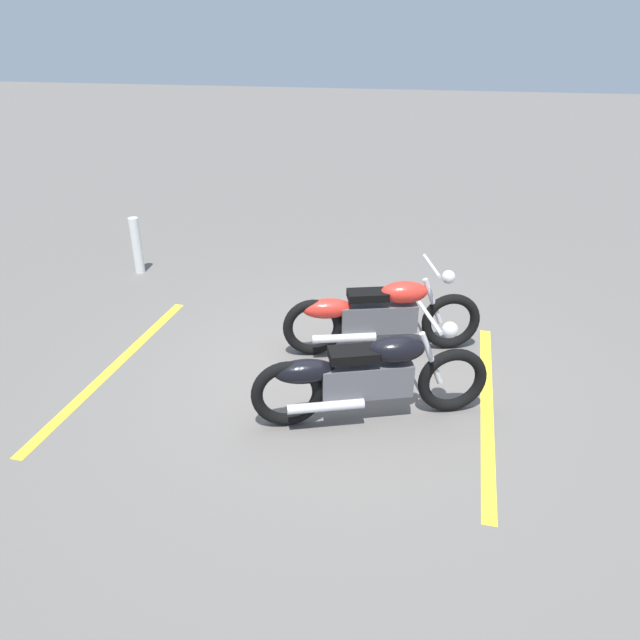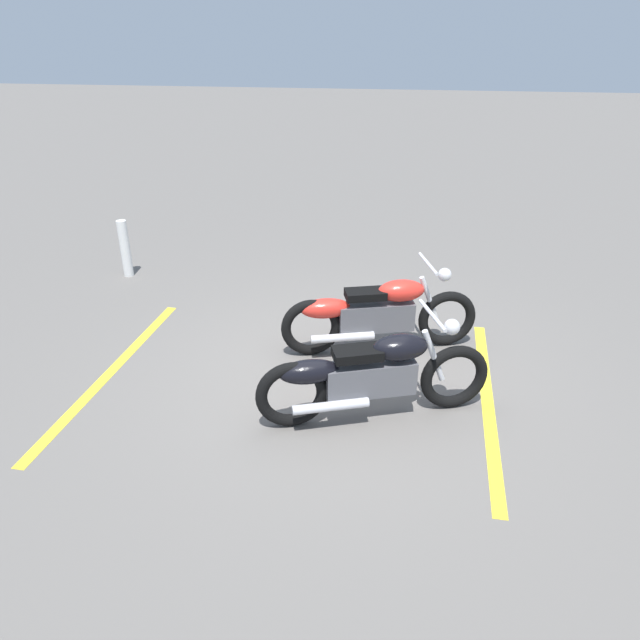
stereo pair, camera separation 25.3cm
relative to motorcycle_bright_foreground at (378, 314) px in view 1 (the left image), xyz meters
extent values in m
plane|color=#66605B|center=(0.30, 0.62, -0.46)|extent=(60.00, 60.00, 0.00)
torus|color=black|center=(-0.80, -0.24, -0.13)|extent=(0.67, 0.30, 0.67)
torus|color=black|center=(0.69, 0.20, -0.13)|extent=(0.67, 0.30, 0.67)
cube|color=#59595E|center=(-0.01, -0.01, -0.04)|extent=(0.87, 0.45, 0.32)
ellipsoid|color=red|center=(-0.27, -0.08, 0.26)|extent=(0.58, 0.42, 0.24)
ellipsoid|color=red|center=(0.54, 0.16, 0.10)|extent=(0.61, 0.39, 0.22)
cube|color=black|center=(0.12, 0.03, 0.24)|extent=(0.49, 0.36, 0.09)
cylinder|color=silver|center=(-0.58, -0.18, 0.13)|extent=(0.27, 0.13, 0.56)
cylinder|color=silver|center=(-0.53, -0.16, 0.56)|extent=(0.21, 0.60, 0.04)
sphere|color=silver|center=(-0.72, -0.22, 0.42)|extent=(0.15, 0.15, 0.15)
cylinder|color=silver|center=(0.34, 0.24, -0.20)|extent=(0.70, 0.29, 0.09)
torus|color=black|center=(-0.82, 1.01, -0.13)|extent=(0.67, 0.33, 0.67)
torus|color=black|center=(0.65, 1.53, -0.13)|extent=(0.67, 0.33, 0.67)
cube|color=#59595E|center=(-0.04, 1.29, -0.04)|extent=(0.86, 0.49, 0.32)
ellipsoid|color=black|center=(-0.29, 1.20, 0.26)|extent=(0.58, 0.44, 0.24)
ellipsoid|color=black|center=(0.50, 1.48, 0.10)|extent=(0.61, 0.41, 0.22)
cube|color=black|center=(0.08, 1.33, 0.24)|extent=(0.50, 0.37, 0.09)
cylinder|color=silver|center=(-0.60, 1.08, 0.13)|extent=(0.27, 0.14, 0.56)
cylinder|color=silver|center=(-0.56, 1.10, 0.56)|extent=(0.24, 0.60, 0.04)
sphere|color=silver|center=(-0.75, 1.03, 0.42)|extent=(0.15, 0.15, 0.15)
cylinder|color=silver|center=(0.29, 1.55, -0.20)|extent=(0.69, 0.32, 0.09)
cylinder|color=white|center=(3.74, -1.67, -0.04)|extent=(0.14, 0.14, 0.84)
cube|color=yellow|center=(-1.19, 0.86, -0.46)|extent=(0.24, 3.20, 0.01)
cube|color=yellow|center=(2.76, 0.89, -0.46)|extent=(0.24, 3.20, 0.01)
camera|label=1|loc=(-0.53, 5.89, 2.90)|focal=33.27mm
camera|label=2|loc=(-0.28, 5.93, 2.90)|focal=33.27mm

